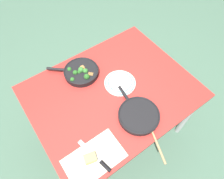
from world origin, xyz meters
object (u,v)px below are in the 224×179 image
wooden_spoon (153,133)px  cheese_block (90,158)px  skillet_eggs (139,115)px  skillet_broccoli (81,72)px  dinner_plate_stack (120,82)px  grater_knife (99,160)px

wooden_spoon → cheese_block: bearing=96.7°
cheese_block → wooden_spoon: bearing=166.8°
skillet_eggs → cheese_block: 0.44m
skillet_eggs → cheese_block: (0.44, 0.05, -0.00)m
skillet_broccoli → skillet_eggs: (-0.14, 0.57, -0.01)m
wooden_spoon → dinner_plate_stack: bearing=11.5°
wooden_spoon → dinner_plate_stack: 0.47m
dinner_plate_stack → wooden_spoon: bearing=81.5°
skillet_broccoli → cheese_block: size_ratio=4.18×
skillet_broccoli → skillet_eggs: bearing=145.2°
wooden_spoon → grater_knife: (0.40, -0.06, 0.00)m
skillet_broccoli → dinner_plate_stack: bearing=169.4°
wooden_spoon → dinner_plate_stack: (-0.07, -0.46, 0.00)m
skillet_eggs → grater_knife: size_ratio=1.51×
wooden_spoon → dinner_plate_stack: size_ratio=1.32×
skillet_broccoli → grater_knife: bearing=110.1°
cheese_block → dinner_plate_stack: bearing=-144.5°
grater_knife → skillet_broccoli: bearing=-33.9°
wooden_spoon → cheese_block: cheese_block is taller
skillet_broccoli → cheese_block: skillet_broccoli is taller
skillet_eggs → skillet_broccoli: bearing=20.0°
grater_knife → cheese_block: (0.04, -0.04, 0.01)m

